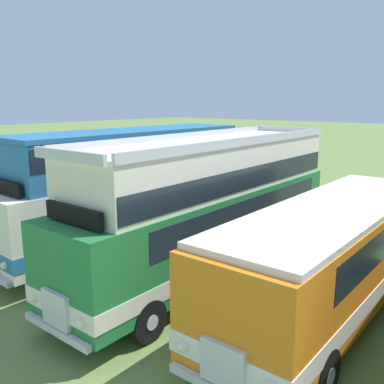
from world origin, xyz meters
TOP-DOWN VIEW (x-y plane):
  - bus_first_in_row at (-15.87, 0.20)m, footprint 2.98×10.68m
  - bus_second_in_row at (-11.91, -0.05)m, footprint 2.65×11.37m
  - bus_third_in_row at (-7.94, -0.21)m, footprint 2.67×9.92m

SIDE VIEW (x-z plane):
  - bus_third_in_row at x=-7.94m, z-range 0.26..3.25m
  - bus_second_in_row at x=-11.91m, z-range 0.10..4.62m
  - bus_first_in_row at x=-15.87m, z-range 0.23..4.72m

